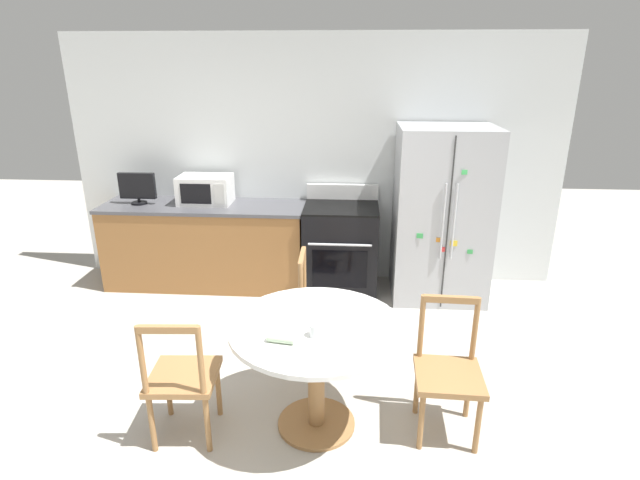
{
  "coord_description": "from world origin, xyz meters",
  "views": [
    {
      "loc": [
        0.43,
        -2.64,
        2.32
      ],
      "look_at": [
        0.16,
        1.15,
        0.95
      ],
      "focal_mm": 28.0,
      "sensor_mm": 36.0,
      "label": 1
    }
  ],
  "objects": [
    {
      "name": "ground_plane",
      "position": [
        0.0,
        0.0,
        0.0
      ],
      "size": [
        14.0,
        14.0,
        0.0
      ],
      "primitive_type": "plane",
      "color": "#B2ADA3"
    },
    {
      "name": "back_wall",
      "position": [
        0.0,
        2.65,
        1.3
      ],
      "size": [
        5.2,
        0.1,
        2.6
      ],
      "color": "silver",
      "rests_on": "ground_plane"
    },
    {
      "name": "kitchen_counter",
      "position": [
        -1.15,
        2.29,
        0.45
      ],
      "size": [
        2.13,
        0.64,
        0.9
      ],
      "color": "#936033",
      "rests_on": "ground_plane"
    },
    {
      "name": "refrigerator",
      "position": [
        1.31,
        2.21,
        0.87
      ],
      "size": [
        0.93,
        0.77,
        1.74
      ],
      "color": "#B2B5BA",
      "rests_on": "ground_plane"
    },
    {
      "name": "oven_range",
      "position": [
        0.3,
        2.26,
        0.47
      ],
      "size": [
        0.76,
        0.68,
        1.08
      ],
      "color": "black",
      "rests_on": "ground_plane"
    },
    {
      "name": "microwave",
      "position": [
        -1.13,
        2.35,
        1.05
      ],
      "size": [
        0.54,
        0.36,
        0.29
      ],
      "color": "white",
      "rests_on": "kitchen_counter"
    },
    {
      "name": "countertop_tv",
      "position": [
        -1.82,
        2.27,
        1.08
      ],
      "size": [
        0.38,
        0.16,
        0.33
      ],
      "color": "black",
      "rests_on": "kitchen_counter"
    },
    {
      "name": "dining_table",
      "position": [
        0.21,
        0.1,
        0.6
      ],
      "size": [
        1.1,
        1.1,
        0.77
      ],
      "color": "white",
      "rests_on": "ground_plane"
    },
    {
      "name": "dining_chair_right",
      "position": [
        1.06,
        0.13,
        0.43
      ],
      "size": [
        0.43,
        0.43,
        0.9
      ],
      "rotation": [
        0.0,
        0.0,
        3.11
      ],
      "color": "#9E7042",
      "rests_on": "ground_plane"
    },
    {
      "name": "dining_chair_far",
      "position": [
        0.2,
        0.95,
        0.43
      ],
      "size": [
        0.43,
        0.43,
        0.9
      ],
      "rotation": [
        0.0,
        0.0,
        4.74
      ],
      "color": "#9E7042",
      "rests_on": "ground_plane"
    },
    {
      "name": "dining_chair_left",
      "position": [
        -0.62,
        -0.05,
        0.43
      ],
      "size": [
        0.45,
        0.45,
        0.9
      ],
      "rotation": [
        0.0,
        0.0,
        6.35
      ],
      "color": "#9E7042",
      "rests_on": "ground_plane"
    },
    {
      "name": "candle_glass",
      "position": [
        0.22,
        -0.04,
        0.8
      ],
      "size": [
        0.08,
        0.08,
        0.08
      ],
      "color": "silver",
      "rests_on": "dining_table"
    },
    {
      "name": "folded_napkin",
      "position": [
        0.03,
        -0.12,
        0.79
      ],
      "size": [
        0.17,
        0.08,
        0.05
      ],
      "color": "beige",
      "rests_on": "dining_table"
    }
  ]
}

